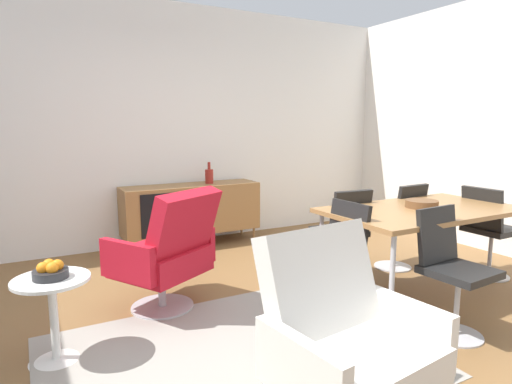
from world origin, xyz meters
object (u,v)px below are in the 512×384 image
Objects in this scene: sideboard at (191,208)px; dining_chair_back_left at (343,231)px; wooden_bowl_on_table at (422,204)px; dining_chair_far_end at (488,228)px; fruit_bowl at (51,271)px; side_table_round at (53,310)px; dining_chair_front_left at (451,266)px; lounge_chair_red at (167,251)px; armchair_black_shell at (345,339)px; dining_chair_near_window at (335,256)px; dining_table at (422,213)px; dining_chair_back_right at (400,222)px; vase_cobalt at (209,176)px.

dining_chair_back_left is (0.77, -1.80, 0.03)m from sideboard.
dining_chair_far_end is at bearing -1.77° from wooden_bowl_on_table.
dining_chair_back_left is at bearing 5.61° from fruit_bowl.
dining_chair_far_end is at bearing -5.13° from side_table_round.
lounge_chair_red is at bearing 140.93° from dining_chair_front_left.
fruit_bowl is (-0.82, -0.39, 0.10)m from lounge_chair_red.
armchair_black_shell reaches higher than sideboard.
sideboard is 3.02m from dining_chair_front_left.
dining_chair_far_end is at bearing -24.22° from dining_chair_back_left.
sideboard is 3.39m from armchair_black_shell.
wooden_bowl_on_table is 0.95m from dining_chair_near_window.
side_table_round is 2.60× the size of fruit_bowl.
dining_chair_near_window and dining_chair_back_left have the same top height.
dining_chair_near_window is 4.28× the size of fruit_bowl.
dining_chair_back_right is (0.35, 0.56, -0.23)m from dining_table.
dining_chair_near_window is 1.24m from armchair_black_shell.
vase_cobalt is 0.97× the size of wooden_bowl_on_table.
dining_chair_front_left reaches higher than side_table_round.
vase_cobalt is 2.79m from side_table_round.
dining_chair_back_left is at bearing 50.56° from armchair_black_shell.
dining_chair_front_left is (-0.37, -0.59, -0.30)m from wooden_bowl_on_table.
dining_chair_back_right is at bearing 57.64° from dining_chair_front_left.
dining_chair_near_window is 0.90× the size of armchair_black_shell.
dining_chair_back_left is at bearing -73.30° from vase_cobalt.
lounge_chair_red reaches higher than side_table_round.
dining_table is 1.87× the size of dining_chair_near_window.
dining_chair_near_window is (-0.89, 0.00, -0.23)m from dining_table.
sideboard is at bearing 115.55° from dining_table.
dining_table is at bearing -0.16° from dining_chair_near_window.
dining_table is at bearing 57.63° from dining_chair_front_left.
armchair_black_shell is at bearing -161.21° from dining_chair_front_left.
vase_cobalt is (0.23, 0.00, 0.37)m from sideboard.
vase_cobalt is at bearing 106.70° from dining_chair_back_left.
lounge_chair_red reaches higher than dining_chair_back_right.
side_table_round is at bearing 130.04° from armchair_black_shell.
dining_table reaches higher than sideboard.
fruit_bowl is (-1.85, 0.32, 0.09)m from dining_chair_near_window.
sideboard is at bearing 104.85° from dining_chair_front_left.
dining_chair_far_end and dining_chair_back_right have the same top height.
fruit_bowl is at bearing 173.82° from wooden_bowl_on_table.
dining_chair_back_right is (0.34, 0.53, -0.30)m from wooden_bowl_on_table.
dining_chair_back_right is 2.52m from armchair_black_shell.
dining_chair_far_end is 4.28× the size of fruit_bowl.
dining_table is 2.06m from lounge_chair_red.
wooden_bowl_on_table reaches higher than fruit_bowl.
dining_table is 0.70m from dining_chair_front_left.
dining_chair_back_left is 1.65× the size of side_table_round.
dining_chair_near_window is at bearing -9.89° from side_table_round.
side_table_round is (-2.74, 0.33, -0.38)m from dining_table.
armchair_black_shell reaches higher than dining_chair_front_left.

